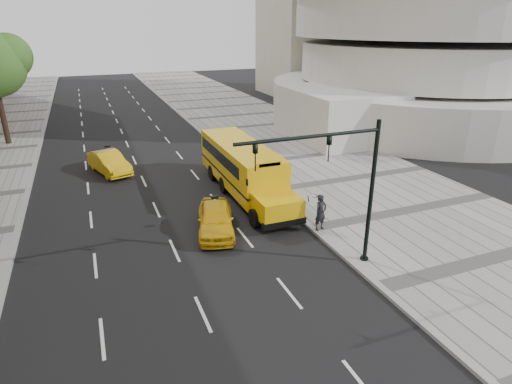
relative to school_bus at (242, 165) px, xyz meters
name	(u,v)px	position (x,y,z in m)	size (l,w,h in m)	color
ground	(174,207)	(-4.50, -0.77, -1.76)	(140.00, 140.00, 0.00)	black
sidewalk_museum	(351,179)	(7.50, -0.77, -1.69)	(12.00, 140.00, 0.15)	gray
curb_museum	(269,191)	(1.50, -0.77, -1.69)	(0.30, 140.00, 0.15)	gray
curb_far	(18,229)	(-12.50, -0.77, -1.69)	(0.30, 140.00, 0.15)	gray
school_bus	(242,165)	(0.00, 0.00, 0.00)	(2.96, 11.56, 3.19)	#E0AB09
taxi_near	(216,219)	(-3.15, -4.69, -1.02)	(1.75, 4.34, 1.48)	gold
taxi_far	(109,163)	(-7.42, 6.84, -1.02)	(1.59, 4.55, 1.50)	gold
pedestrian	(321,212)	(1.74, -6.63, -0.68)	(0.68, 0.45, 1.87)	black
traffic_signal	(344,180)	(0.69, -9.93, 2.33)	(6.18, 0.36, 6.40)	black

